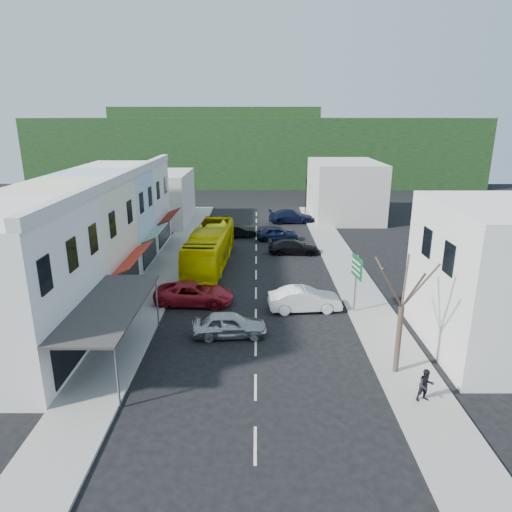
{
  "coord_description": "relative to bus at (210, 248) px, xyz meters",
  "views": [
    {
      "loc": [
        0.05,
        -26.81,
        12.27
      ],
      "look_at": [
        0.0,
        6.0,
        2.2
      ],
      "focal_mm": 32.0,
      "sensor_mm": 36.0,
      "label": 1
    }
  ],
  "objects": [
    {
      "name": "ground",
      "position": [
        3.93,
        -10.44,
        -1.55
      ],
      "size": [
        120.0,
        120.0,
        0.0
      ],
      "primitive_type": "plane",
      "color": "black",
      "rests_on": "ground"
    },
    {
      "name": "sidewalk_left",
      "position": [
        -3.57,
        -0.44,
        -1.48
      ],
      "size": [
        3.0,
        52.0,
        0.15
      ],
      "primitive_type": "cube",
      "color": "gray",
      "rests_on": "ground"
    },
    {
      "name": "sidewalk_right",
      "position": [
        11.43,
        -0.44,
        -1.48
      ],
      "size": [
        3.0,
        52.0,
        0.15
      ],
      "primitive_type": "cube",
      "color": "gray",
      "rests_on": "ground"
    },
    {
      "name": "shopfront_row",
      "position": [
        -8.57,
        -5.44,
        2.45
      ],
      "size": [
        8.25,
        30.0,
        8.0
      ],
      "color": "silver",
      "rests_on": "ground"
    },
    {
      "name": "right_building",
      "position": [
        17.43,
        -14.44,
        2.45
      ],
      "size": [
        8.0,
        9.0,
        8.0
      ],
      "primitive_type": "cube",
      "color": "silver",
      "rests_on": "ground"
    },
    {
      "name": "distant_block_left",
      "position": [
        -8.07,
        16.56,
        1.45
      ],
      "size": [
        8.0,
        10.0,
        6.0
      ],
      "primitive_type": "cube",
      "color": "#B7B2A8",
      "rests_on": "ground"
    },
    {
      "name": "distant_block_right",
      "position": [
        14.93,
        19.56,
        1.95
      ],
      "size": [
        8.0,
        12.0,
        7.0
      ],
      "primitive_type": "cube",
      "color": "#B7B2A8",
      "rests_on": "ground"
    },
    {
      "name": "hillside",
      "position": [
        2.47,
        54.65,
        5.18
      ],
      "size": [
        80.0,
        26.0,
        14.0
      ],
      "color": "black",
      "rests_on": "ground"
    },
    {
      "name": "bus",
      "position": [
        0.0,
        0.0,
        0.0
      ],
      "size": [
        3.2,
        11.73,
        3.1
      ],
      "primitive_type": "imported",
      "rotation": [
        0.0,
        0.0,
        -0.06
      ],
      "color": "#EAD800",
      "rests_on": "ground"
    },
    {
      "name": "car_silver",
      "position": [
        2.4,
        -13.2,
        -0.85
      ],
      "size": [
        4.52,
        2.11,
        1.4
      ],
      "primitive_type": "imported",
      "rotation": [
        0.0,
        0.0,
        1.64
      ],
      "color": "#ABABAF",
      "rests_on": "ground"
    },
    {
      "name": "car_white",
      "position": [
        7.13,
        -9.51,
        -0.85
      ],
      "size": [
        4.54,
        2.18,
        1.4
      ],
      "primitive_type": "imported",
      "rotation": [
        0.0,
        0.0,
        1.66
      ],
      "color": "silver",
      "rests_on": "ground"
    },
    {
      "name": "car_red",
      "position": [
        -0.27,
        -8.4,
        -0.85
      ],
      "size": [
        4.69,
        2.14,
        1.4
      ],
      "primitive_type": "imported",
      "rotation": [
        0.0,
        0.0,
        1.52
      ],
      "color": "maroon",
      "rests_on": "ground"
    },
    {
      "name": "car_black_near",
      "position": [
        7.4,
        3.51,
        -0.85
      ],
      "size": [
        4.57,
        2.02,
        1.4
      ],
      "primitive_type": "imported",
      "rotation": [
        0.0,
        0.0,
        1.53
      ],
      "color": "black",
      "rests_on": "ground"
    },
    {
      "name": "car_navy_mid",
      "position": [
        6.11,
        8.26,
        -0.85
      ],
      "size": [
        4.53,
        2.15,
        1.4
      ],
      "primitive_type": "imported",
      "rotation": [
        0.0,
        0.0,
        1.65
      ],
      "color": "black",
      "rests_on": "ground"
    },
    {
      "name": "car_black_far",
      "position": [
        1.96,
        9.52,
        -0.85
      ],
      "size": [
        4.57,
        2.28,
        1.4
      ],
      "primitive_type": "imported",
      "rotation": [
        0.0,
        0.0,
        1.68
      ],
      "color": "black",
      "rests_on": "ground"
    },
    {
      "name": "car_navy_far",
      "position": [
        8.13,
        16.42,
        -0.85
      ],
      "size": [
        4.63,
        2.18,
        1.4
      ],
      "primitive_type": "imported",
      "rotation": [
        0.0,
        0.0,
        1.65
      ],
      "color": "black",
      "rests_on": "ground"
    },
    {
      "name": "pedestrian_left",
      "position": [
        -4.38,
        -7.51,
        -0.55
      ],
      "size": [
        0.6,
        0.71,
        1.7
      ],
      "primitive_type": "imported",
      "rotation": [
        0.0,
        0.0,
        1.97
      ],
      "color": "black",
      "rests_on": "sidewalk_left"
    },
    {
      "name": "pedestrian_right",
      "position": [
        11.45,
        -19.72,
        -0.55
      ],
      "size": [
        0.76,
        0.55,
        1.7
      ],
      "primitive_type": "imported",
      "rotation": [
        0.0,
        0.0,
        0.17
      ],
      "color": "black",
      "rests_on": "sidewalk_right"
    },
    {
      "name": "direction_sign",
      "position": [
        10.33,
        -9.89,
        0.41
      ],
      "size": [
        0.7,
        1.82,
        3.93
      ],
      "primitive_type": null,
      "rotation": [
        0.0,
        0.0,
        0.14
      ],
      "color": "#10532E",
      "rests_on": "ground"
    },
    {
      "name": "street_tree",
      "position": [
        10.88,
        -17.24,
        2.05
      ],
      "size": [
        3.69,
        3.69,
        7.2
      ],
      "primitive_type": null,
      "rotation": [
        0.0,
        0.0,
        -0.34
      ],
      "color": "#382D22",
      "rests_on": "ground"
    },
    {
      "name": "traffic_signal",
      "position": [
        10.35,
        21.51,
        0.8
      ],
      "size": [
        1.16,
        1.28,
        4.69
      ],
      "primitive_type": null,
      "rotation": [
        0.0,
        0.0,
        3.55
      ],
      "color": "black",
      "rests_on": "ground"
    }
  ]
}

